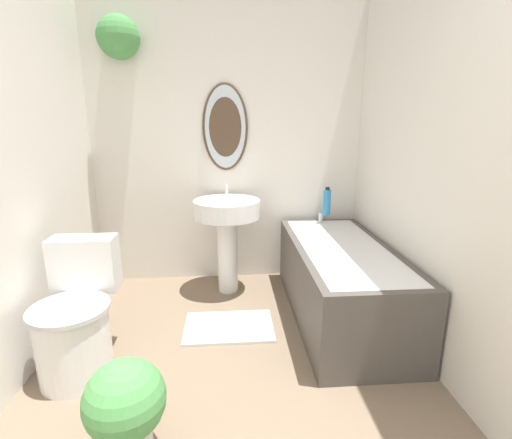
% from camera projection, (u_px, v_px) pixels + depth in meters
% --- Properties ---
extents(wall_back, '(2.33, 0.31, 2.40)m').
position_uv_depth(wall_back, '(220.00, 132.00, 3.04)').
color(wall_back, silver).
rests_on(wall_back, ground_plane).
extents(wall_right, '(0.06, 2.98, 2.40)m').
position_uv_depth(wall_right, '(470.00, 154.00, 1.75)').
color(wall_right, silver).
rests_on(wall_right, ground_plane).
extents(toilet, '(0.40, 0.56, 0.71)m').
position_uv_depth(toilet, '(77.00, 322.00, 2.01)').
color(toilet, white).
rests_on(toilet, ground_plane).
extents(pedestal_sink, '(0.52, 0.52, 0.86)m').
position_uv_depth(pedestal_sink, '(227.00, 223.00, 2.92)').
color(pedestal_sink, white).
rests_on(pedestal_sink, ground_plane).
extents(bathtub, '(0.64, 1.46, 0.60)m').
position_uv_depth(bathtub, '(341.00, 280.00, 2.59)').
color(bathtub, '#4C4742').
rests_on(bathtub, ground_plane).
extents(shampoo_bottle, '(0.06, 0.06, 0.23)m').
position_uv_depth(shampoo_bottle, '(327.00, 202.00, 3.05)').
color(shampoo_bottle, '#2D84C6').
rests_on(shampoo_bottle, bathtub).
extents(potted_plant, '(0.33, 0.33, 0.44)m').
position_uv_depth(potted_plant, '(126.00, 406.00, 1.47)').
color(potted_plant, silver).
rests_on(potted_plant, ground_plane).
extents(bath_mat, '(0.59, 0.40, 0.02)m').
position_uv_depth(bath_mat, '(229.00, 327.00, 2.49)').
color(bath_mat, silver).
rests_on(bath_mat, ground_plane).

